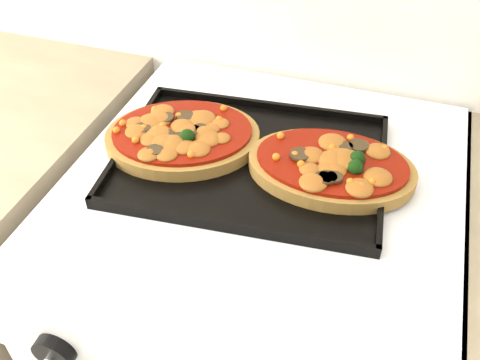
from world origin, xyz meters
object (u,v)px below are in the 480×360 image
at_px(stove, 258,340).
at_px(pizza_right, 331,165).
at_px(baking_tray, 250,159).
at_px(pizza_left, 182,135).

bearing_deg(stove, pizza_right, 16.14).
bearing_deg(pizza_right, baking_tray, -177.53).
xyz_separation_m(stove, pizza_right, (0.09, 0.03, 0.48)).
bearing_deg(baking_tray, pizza_right, -2.88).
relative_size(pizza_left, pizza_right, 0.98).
distance_m(baking_tray, pizza_left, 0.12).
relative_size(stove, pizza_left, 3.72).
distance_m(stove, pizza_right, 0.49).
distance_m(stove, pizza_left, 0.50).
xyz_separation_m(baking_tray, pizza_right, (0.12, 0.01, 0.02)).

